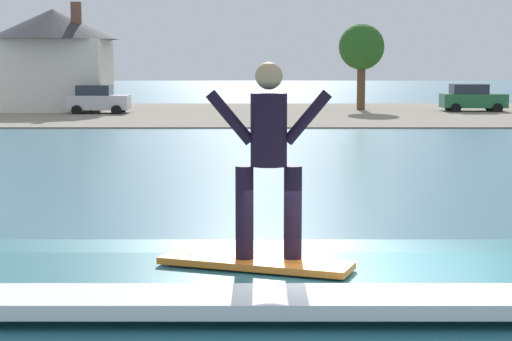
{
  "coord_description": "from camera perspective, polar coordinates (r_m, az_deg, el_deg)",
  "views": [
    {
      "loc": [
        -1.16,
        -8.35,
        3.66
      ],
      "look_at": [
        -1.2,
        4.55,
        2.04
      ],
      "focal_mm": 63.91,
      "sensor_mm": 36.0,
      "label": 1
    }
  ],
  "objects": [
    {
      "name": "car_near_shore",
      "position": [
        58.56,
        -9.68,
        4.4
      ],
      "size": [
        3.8,
        2.31,
        1.86
      ],
      "color": "silver",
      "rests_on": "ground_plane"
    },
    {
      "name": "surfboard",
      "position": [
        8.07,
        0.13,
        -5.81
      ],
      "size": [
        1.76,
        0.99,
        0.06
      ],
      "color": "orange",
      "rests_on": "wave_crest"
    },
    {
      "name": "shoreline_bank",
      "position": [
        58.04,
        1.33,
        3.58
      ],
      "size": [
        120.0,
        23.45,
        0.08
      ],
      "color": "gray",
      "rests_on": "ground_plane"
    },
    {
      "name": "tree_tall_bare",
      "position": [
        61.66,
        6.81,
        7.61
      ],
      "size": [
        3.06,
        3.06,
        5.82
      ],
      "color": "brown",
      "rests_on": "ground_plane"
    },
    {
      "name": "surfer",
      "position": [
        7.96,
        0.99,
        1.3
      ],
      "size": [
        1.1,
        0.32,
        1.73
      ],
      "color": "black",
      "rests_on": "surfboard"
    },
    {
      "name": "car_far_shore",
      "position": [
        61.57,
        13.56,
        4.44
      ],
      "size": [
        4.16,
        2.23,
        1.86
      ],
      "color": "#23663D",
      "rests_on": "ground_plane"
    },
    {
      "name": "house_with_chimney",
      "position": [
        62.5,
        -12.38,
        7.13
      ],
      "size": [
        8.7,
        8.7,
        7.18
      ],
      "color": "silver",
      "rests_on": "ground_plane"
    }
  ]
}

